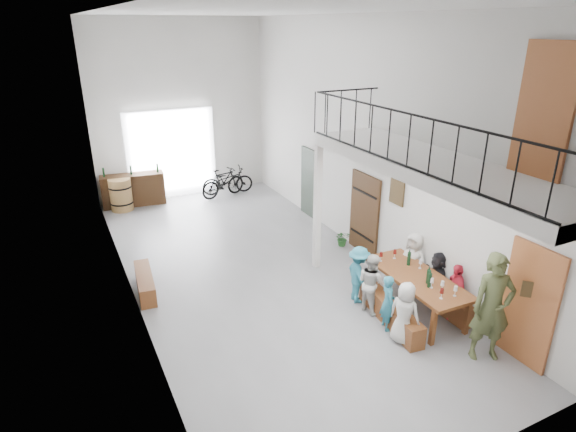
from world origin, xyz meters
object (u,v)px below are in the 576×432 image
side_bench (145,283)px  bench_inner (390,312)px  oak_barrel (121,195)px  host_standing (492,308)px  tasting_table (417,280)px  bicycle_near (228,181)px  serving_counter (133,190)px

side_bench → bench_inner: bearing=-39.4°
bench_inner → oak_barrel: (-3.58, 8.42, 0.28)m
bench_inner → host_standing: bearing=-55.0°
tasting_table → bicycle_near: bearing=97.5°
bench_inner → bicycle_near: size_ratio=1.12×
side_bench → bicycle_near: bicycle_near is taller
bench_inner → bicycle_near: (-0.18, 8.44, 0.23)m
host_standing → bicycle_near: (-1.00, 9.96, -0.52)m
serving_counter → bicycle_near: (2.98, -0.28, -0.05)m
bench_inner → serving_counter: (-3.17, 8.71, 0.28)m
oak_barrel → host_standing: size_ratio=0.51×
tasting_table → oak_barrel: oak_barrel is taller
serving_counter → host_standing: bearing=-62.3°
tasting_table → bench_inner: tasting_table is taller
bicycle_near → host_standing: bearing=-167.6°
host_standing → bicycle_near: size_ratio=1.14×
tasting_table → serving_counter: (-3.82, 8.63, -0.21)m
tasting_table → oak_barrel: size_ratio=2.34×
tasting_table → side_bench: bearing=147.4°
oak_barrel → serving_counter: size_ratio=0.53×
side_bench → serving_counter: bearing=82.2°
serving_counter → oak_barrel: bearing=-138.2°
bench_inner → tasting_table: bearing=14.2°
oak_barrel → serving_counter: 0.51m
oak_barrel → side_bench: bearing=-93.7°
host_standing → bicycle_near: host_standing is taller
bench_inner → serving_counter: size_ratio=1.01×
oak_barrel → host_standing: host_standing is taller
bench_inner → serving_counter: serving_counter is taller
serving_counter → side_bench: bearing=-91.3°
tasting_table → side_bench: 5.56m
serving_counter → bicycle_near: 3.00m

